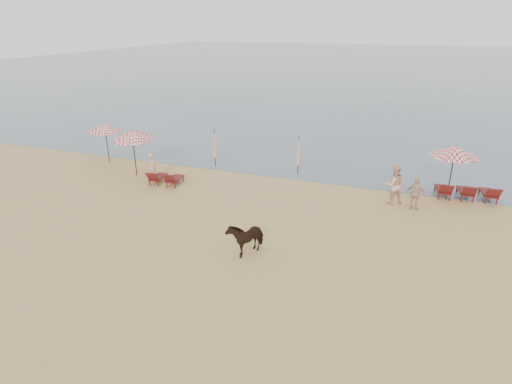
% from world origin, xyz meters
% --- Properties ---
extents(ground, '(120.00, 120.00, 0.00)m').
position_xyz_m(ground, '(0.00, 0.00, 0.00)').
color(ground, tan).
rests_on(ground, ground).
extents(sea, '(160.00, 140.00, 0.06)m').
position_xyz_m(sea, '(0.00, 80.00, 0.00)').
color(sea, '#51606B').
rests_on(sea, ground).
extents(lounger_cluster_left, '(1.70, 1.64, 0.56)m').
position_xyz_m(lounger_cluster_left, '(-5.88, 6.86, 0.39)').
color(lounger_cluster_left, '#5C1518').
rests_on(lounger_cluster_left, ground).
extents(lounger_cluster_right, '(2.91, 1.94, 0.60)m').
position_xyz_m(lounger_cluster_right, '(9.08, 10.23, 0.42)').
color(lounger_cluster_right, '#5C1518').
rests_on(lounger_cluster_right, ground).
extents(umbrella_open_left_a, '(2.10, 2.10, 2.38)m').
position_xyz_m(umbrella_open_left_a, '(-11.27, 9.15, 2.14)').
color(umbrella_open_left_a, black).
rests_on(umbrella_open_left_a, ground).
extents(umbrella_open_left_b, '(2.15, 2.19, 2.74)m').
position_xyz_m(umbrella_open_left_b, '(-8.19, 7.61, 2.37)').
color(umbrella_open_left_b, black).
rests_on(umbrella_open_left_b, ground).
extents(umbrella_open_right, '(2.24, 2.24, 2.74)m').
position_xyz_m(umbrella_open_right, '(8.21, 9.90, 2.47)').
color(umbrella_open_right, black).
rests_on(umbrella_open_right, ground).
extents(umbrella_closed_left, '(0.28, 0.28, 2.33)m').
position_xyz_m(umbrella_closed_left, '(-4.68, 10.62, 1.43)').
color(umbrella_closed_left, black).
rests_on(umbrella_closed_left, ground).
extents(umbrella_closed_right, '(0.27, 0.27, 2.24)m').
position_xyz_m(umbrella_closed_right, '(0.35, 10.99, 1.38)').
color(umbrella_closed_right, black).
rests_on(umbrella_closed_right, ground).
extents(cow, '(1.25, 1.68, 1.30)m').
position_xyz_m(cow, '(0.80, 1.73, 0.65)').
color(cow, black).
rests_on(cow, ground).
extents(beachgoer_left, '(0.68, 0.59, 1.57)m').
position_xyz_m(beachgoer_left, '(-6.76, 7.11, 0.79)').
color(beachgoer_left, tan).
rests_on(beachgoer_left, ground).
extents(beachgoer_right_a, '(1.16, 1.07, 1.93)m').
position_xyz_m(beachgoer_right_a, '(5.70, 8.47, 0.96)').
color(beachgoer_right_a, '#E1A88C').
rests_on(beachgoer_right_a, ground).
extents(beachgoer_right_b, '(0.97, 0.58, 1.55)m').
position_xyz_m(beachgoer_right_b, '(6.72, 8.08, 0.77)').
color(beachgoer_right_b, tan).
rests_on(beachgoer_right_b, ground).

